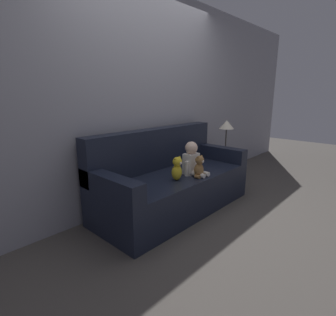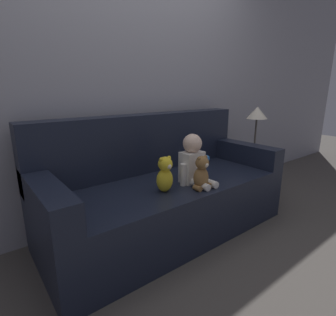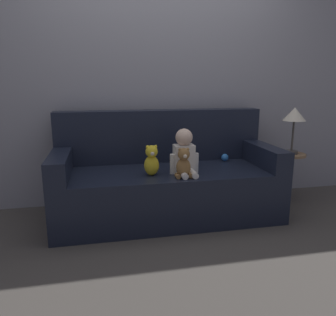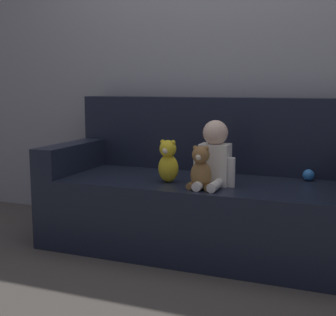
# 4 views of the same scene
# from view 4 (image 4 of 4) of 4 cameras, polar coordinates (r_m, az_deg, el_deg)

# --- Properties ---
(ground_plane) EXTENTS (12.00, 12.00, 0.00)m
(ground_plane) POSITION_cam_4_polar(r_m,az_deg,el_deg) (3.06, 4.18, -10.82)
(ground_plane) COLOR #4C4742
(wall_back) EXTENTS (8.00, 0.05, 2.60)m
(wall_back) POSITION_cam_4_polar(r_m,az_deg,el_deg) (3.38, 7.08, 13.40)
(wall_back) COLOR #93939E
(wall_back) RESTS_ON ground_plane
(couch) EXTENTS (1.98, 0.84, 0.95)m
(couch) POSITION_cam_4_polar(r_m,az_deg,el_deg) (3.02, 4.59, -4.58)
(couch) COLOR black
(couch) RESTS_ON ground_plane
(person_baby) EXTENTS (0.25, 0.30, 0.38)m
(person_baby) POSITION_cam_4_polar(r_m,az_deg,el_deg) (2.73, 5.67, 0.15)
(person_baby) COLOR white
(person_baby) RESTS_ON couch
(teddy_bear_brown) EXTENTS (0.15, 0.11, 0.25)m
(teddy_bear_brown) POSITION_cam_4_polar(r_m,az_deg,el_deg) (2.62, 4.02, -1.35)
(teddy_bear_brown) COLOR olive
(teddy_bear_brown) RESTS_ON couch
(plush_toy_side) EXTENTS (0.12, 0.12, 0.26)m
(plush_toy_side) POSITION_cam_4_polar(r_m,az_deg,el_deg) (2.81, 0.02, -0.41)
(plush_toy_side) COLOR yellow
(plush_toy_side) RESTS_ON couch
(toy_ball) EXTENTS (0.07, 0.07, 0.07)m
(toy_ball) POSITION_cam_4_polar(r_m,az_deg,el_deg) (2.99, 16.76, -2.00)
(toy_ball) COLOR #337FDB
(toy_ball) RESTS_ON couch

